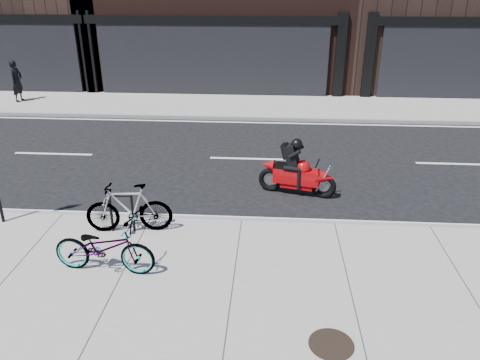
# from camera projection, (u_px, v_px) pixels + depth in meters

# --- Properties ---
(ground) EXTENTS (120.00, 120.00, 0.00)m
(ground) POSITION_uv_depth(u_px,v_px,m) (247.00, 187.00, 12.01)
(ground) COLOR black
(ground) RESTS_ON ground
(sidewalk_near) EXTENTS (60.00, 6.00, 0.13)m
(sidewalk_near) POSITION_uv_depth(u_px,v_px,m) (229.00, 315.00, 7.42)
(sidewalk_near) COLOR gray
(sidewalk_near) RESTS_ON ground
(sidewalk_far) EXTENTS (60.00, 3.50, 0.13)m
(sidewalk_far) POSITION_uv_depth(u_px,v_px,m) (257.00, 106.00, 19.05)
(sidewalk_far) COLOR gray
(sidewalk_far) RESTS_ON ground
(bike_rack) EXTENTS (0.50, 0.09, 0.83)m
(bike_rack) POSITION_uv_depth(u_px,v_px,m) (122.00, 210.00, 9.54)
(bike_rack) COLOR black
(bike_rack) RESTS_ON sidewalk_near
(bicycle_front) EXTENTS (1.89, 0.78, 0.97)m
(bicycle_front) POSITION_uv_depth(u_px,v_px,m) (104.00, 247.00, 8.24)
(bicycle_front) COLOR gray
(bicycle_front) RESTS_ON sidewalk_near
(bicycle_rear) EXTENTS (1.81, 0.69, 1.06)m
(bicycle_rear) POSITION_uv_depth(u_px,v_px,m) (129.00, 208.00, 9.51)
(bicycle_rear) COLOR gray
(bicycle_rear) RESTS_ON sidewalk_near
(motorcycle) EXTENTS (1.92, 0.81, 1.45)m
(motorcycle) POSITION_uv_depth(u_px,v_px,m) (300.00, 172.00, 11.38)
(motorcycle) COLOR black
(motorcycle) RESTS_ON ground
(pedestrian) EXTENTS (0.48, 0.66, 1.69)m
(pedestrian) POSITION_uv_depth(u_px,v_px,m) (17.00, 81.00, 19.21)
(pedestrian) COLOR black
(pedestrian) RESTS_ON sidewalk_far
(manhole_cover) EXTENTS (0.85, 0.85, 0.02)m
(manhole_cover) POSITION_uv_depth(u_px,v_px,m) (331.00, 344.00, 6.74)
(manhole_cover) COLOR black
(manhole_cover) RESTS_ON sidewalk_near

